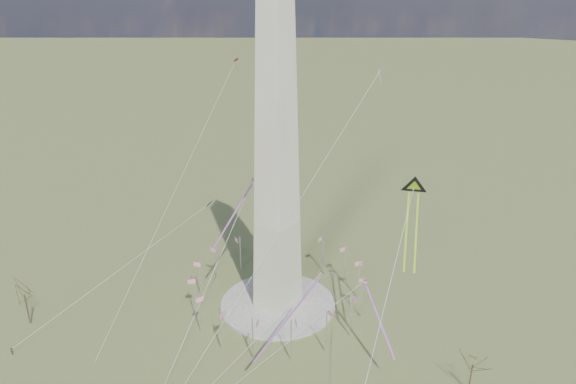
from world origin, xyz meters
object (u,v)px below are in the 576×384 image
Objects in this scene: tree_near at (473,363)px; kite_delta_black at (414,191)px; person_west at (12,351)px; washington_monument at (277,160)px.

kite_delta_black reaches higher than tree_near.
person_west is 0.09× the size of kite_delta_black.
person_west is (-105.27, -59.40, -7.87)m from tree_near.
washington_monument reaches higher than person_west.
tree_near is 43.85m from kite_delta_black.
tree_near is (60.62, -1.82, -39.12)m from washington_monument.
tree_near is 121.13m from person_west.
washington_monument is 40.03m from kite_delta_black.
washington_monument is 52.09× the size of person_west.
washington_monument is 72.17m from tree_near.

